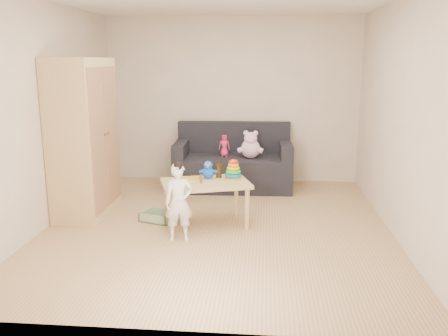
# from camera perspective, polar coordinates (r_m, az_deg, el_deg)

# --- Properties ---
(room) EXTENTS (4.50, 4.50, 4.50)m
(room) POSITION_cam_1_polar(r_m,az_deg,el_deg) (5.37, -0.77, 6.19)
(room) COLOR tan
(room) RESTS_ON ground
(wardrobe) EXTENTS (0.54, 1.09, 1.95)m
(wardrobe) POSITION_cam_1_polar(r_m,az_deg,el_deg) (6.18, -16.51, 3.51)
(wardrobe) COLOR #D5B775
(wardrobe) RESTS_ON ground
(sofa) EXTENTS (1.79, 0.94, 0.49)m
(sofa) POSITION_cam_1_polar(r_m,az_deg,el_deg) (7.24, 1.10, -0.52)
(sofa) COLOR black
(sofa) RESTS_ON ground
(play_table) EXTENTS (1.15, 0.92, 0.53)m
(play_table) POSITION_cam_1_polar(r_m,az_deg,el_deg) (5.64, -2.22, -4.25)
(play_table) COLOR tan
(play_table) RESTS_ON ground
(storage_bin) EXTENTS (0.45, 0.40, 0.11)m
(storage_bin) POSITION_cam_1_polar(r_m,az_deg,el_deg) (5.89, -7.93, -5.76)
(storage_bin) COLOR #85A778
(storage_bin) RESTS_ON ground
(toddler) EXTENTS (0.34, 0.26, 0.83)m
(toddler) POSITION_cam_1_polar(r_m,az_deg,el_deg) (5.15, -5.44, -4.24)
(toddler) COLOR white
(toddler) RESTS_ON ground
(pink_bear) EXTENTS (0.34, 0.30, 0.35)m
(pink_bear) POSITION_cam_1_polar(r_m,az_deg,el_deg) (7.06, 3.21, 2.61)
(pink_bear) COLOR #FFBBE3
(pink_bear) RESTS_ON sofa
(doll) EXTENTS (0.17, 0.12, 0.33)m
(doll) POSITION_cam_1_polar(r_m,az_deg,el_deg) (7.15, 0.03, 2.68)
(doll) COLOR #EC2C64
(doll) RESTS_ON sofa
(ring_stacker) EXTENTS (0.20, 0.20, 0.23)m
(ring_stacker) POSITION_cam_1_polar(r_m,az_deg,el_deg) (5.68, 1.12, -0.40)
(ring_stacker) COLOR #C6910A
(ring_stacker) RESTS_ON play_table
(brown_bottle) EXTENTS (0.07, 0.07, 0.21)m
(brown_bottle) POSITION_cam_1_polar(r_m,az_deg,el_deg) (5.74, -0.62, -0.29)
(brown_bottle) COLOR black
(brown_bottle) RESTS_ON play_table
(blue_plush) EXTENTS (0.22, 0.20, 0.22)m
(blue_plush) POSITION_cam_1_polar(r_m,az_deg,el_deg) (5.70, -1.92, -0.16)
(blue_plush) COLOR blue
(blue_plush) RESTS_ON play_table
(wooden_figure) EXTENTS (0.06, 0.05, 0.11)m
(wooden_figure) POSITION_cam_1_polar(r_m,az_deg,el_deg) (5.49, -2.77, -1.29)
(wooden_figure) COLOR brown
(wooden_figure) RESTS_ON play_table
(yellow_book) EXTENTS (0.19, 0.19, 0.01)m
(yellow_book) POSITION_cam_1_polar(r_m,az_deg,el_deg) (5.70, -4.11, -1.26)
(yellow_book) COLOR gold
(yellow_book) RESTS_ON play_table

